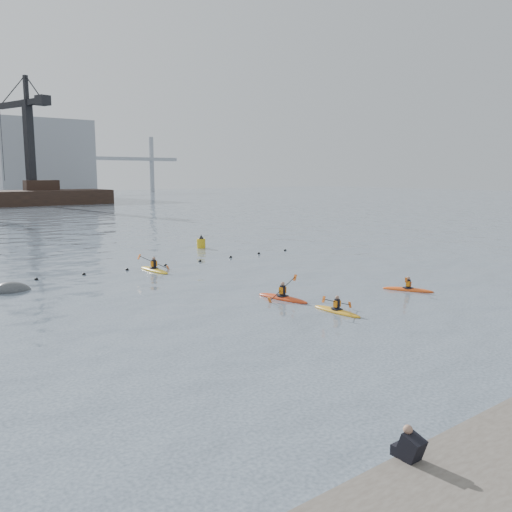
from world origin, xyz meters
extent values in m
plane|color=#36424E|center=(0.00, 0.00, 0.00)|extent=(400.00, 400.00, 0.00)
cube|color=black|center=(-5.50, -5.80, 0.78)|extent=(0.38, 0.60, 0.67)
cube|color=black|center=(-5.50, -5.58, 0.62)|extent=(0.34, 0.40, 0.24)
sphere|color=#8C6651|center=(-5.50, -5.70, 1.16)|extent=(0.21, 0.21, 0.21)
sphere|color=black|center=(-5.00, 22.58, 0.03)|extent=(0.24, 0.24, 0.24)
sphere|color=black|center=(-2.00, 22.41, 0.03)|extent=(0.24, 0.24, 0.24)
sphere|color=black|center=(1.00, 22.28, 0.03)|extent=(0.24, 0.24, 0.24)
sphere|color=black|center=(4.00, 22.25, 0.03)|extent=(0.24, 0.24, 0.24)
sphere|color=black|center=(7.00, 22.34, 0.03)|extent=(0.24, 0.24, 0.24)
sphere|color=black|center=(10.00, 22.50, 0.03)|extent=(0.24, 0.24, 0.24)
sphere|color=black|center=(13.00, 22.66, 0.03)|extent=(0.24, 0.24, 0.24)
sphere|color=black|center=(16.00, 22.75, 0.03)|extent=(0.24, 0.24, 0.24)
cube|color=black|center=(22.00, 110.00, 4.20)|extent=(7.00, 3.00, 2.20)
cube|color=black|center=(20.00, 110.00, 12.60)|extent=(1.96, 1.96, 19.00)
cube|color=black|center=(19.34, 112.46, 21.50)|extent=(5.56, 16.73, 1.20)
cube|color=black|center=(21.54, 104.25, 21.50)|extent=(2.80, 3.08, 2.00)
cube|color=black|center=(20.00, 110.00, 24.60)|extent=(0.98, 0.98, 5.00)
cube|color=gray|center=(35.00, 150.00, 11.00)|extent=(26.00, 14.00, 22.00)
cube|color=gray|center=(55.00, 170.00, 12.00)|extent=(70.00, 2.00, 1.20)
cylinder|color=gray|center=(30.00, 170.00, 10.00)|extent=(1.60, 1.60, 20.00)
cylinder|color=gray|center=(80.00, 170.00, 10.00)|extent=(1.60, 1.60, 20.00)
ellipsoid|color=red|center=(3.72, 8.98, 0.04)|extent=(1.21, 3.39, 0.33)
cylinder|color=black|center=(3.72, 8.98, 0.18)|extent=(0.72, 0.72, 0.06)
cylinder|color=black|center=(3.72, 8.98, 0.47)|extent=(0.31, 0.31, 0.54)
cube|color=orange|center=(3.72, 8.98, 0.49)|extent=(0.41, 0.29, 0.35)
sphere|color=#8C6651|center=(3.72, 8.98, 0.83)|extent=(0.22, 0.22, 0.22)
cylinder|color=black|center=(3.72, 8.98, 0.57)|extent=(2.06, 0.39, 1.00)
cube|color=#D85914|center=(2.67, 8.80, 0.12)|extent=(0.22, 0.18, 0.34)
cube|color=#D85914|center=(4.76, 9.16, 1.02)|extent=(0.22, 0.18, 0.34)
ellipsoid|color=orange|center=(3.94, 5.25, 0.04)|extent=(0.64, 2.95, 0.29)
cylinder|color=black|center=(3.94, 5.25, 0.16)|extent=(0.56, 0.56, 0.06)
cylinder|color=black|center=(3.94, 5.25, 0.41)|extent=(0.28, 0.28, 0.48)
cube|color=orange|center=(3.94, 5.25, 0.43)|extent=(0.33, 0.21, 0.31)
sphere|color=#8C6651|center=(3.94, 5.25, 0.73)|extent=(0.19, 0.19, 0.19)
cylinder|color=black|center=(3.94, 5.25, 0.51)|extent=(1.94, 0.07, 0.63)
cube|color=#D85914|center=(3.01, 5.23, 0.78)|extent=(0.14, 0.13, 0.31)
cube|color=#D85914|center=(4.88, 5.27, 0.23)|extent=(0.14, 0.13, 0.31)
ellipsoid|color=gold|center=(2.34, 20.86, 0.04)|extent=(0.83, 3.52, 0.35)
cylinder|color=black|center=(2.34, 20.86, 0.19)|extent=(0.68, 0.68, 0.07)
cylinder|color=black|center=(2.34, 20.86, 0.49)|extent=(0.33, 0.33, 0.57)
cube|color=orange|center=(2.34, 20.86, 0.51)|extent=(0.40, 0.25, 0.37)
sphere|color=#8C6651|center=(2.34, 20.86, 0.87)|extent=(0.23, 0.23, 0.23)
cylinder|color=black|center=(2.34, 20.86, 0.60)|extent=(2.16, 0.12, 1.12)
cube|color=#D85914|center=(1.23, 20.81, 1.10)|extent=(0.22, 0.16, 0.36)
cube|color=#D85914|center=(3.45, 20.90, 0.10)|extent=(0.22, 0.16, 0.36)
ellipsoid|color=#E64F15|center=(10.77, 6.15, 0.04)|extent=(1.86, 2.80, 0.29)
cylinder|color=black|center=(10.77, 6.15, 0.15)|extent=(0.73, 0.73, 0.05)
cylinder|color=black|center=(10.77, 6.15, 0.40)|extent=(0.27, 0.27, 0.47)
cube|color=orange|center=(10.77, 6.15, 0.42)|extent=(0.38, 0.33, 0.31)
sphere|color=#8C6651|center=(10.77, 6.15, 0.72)|extent=(0.19, 0.19, 0.19)
cylinder|color=black|center=(10.77, 6.15, 0.49)|extent=(1.67, 0.92, 0.66)
cube|color=#D85914|center=(11.58, 6.59, 0.20)|extent=(0.18, 0.18, 0.30)
cube|color=#D85914|center=(9.96, 5.72, 0.78)|extent=(0.18, 0.18, 0.30)
ellipsoid|color=#3D3F42|center=(-6.99, 20.02, 0.00)|extent=(2.46, 1.62, 1.46)
cylinder|color=gold|center=(11.21, 28.76, 0.33)|extent=(0.77, 0.77, 0.99)
cone|color=black|center=(11.21, 28.76, 1.05)|extent=(0.49, 0.49, 0.39)
camera|label=1|loc=(-14.85, -12.27, 6.60)|focal=38.00mm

